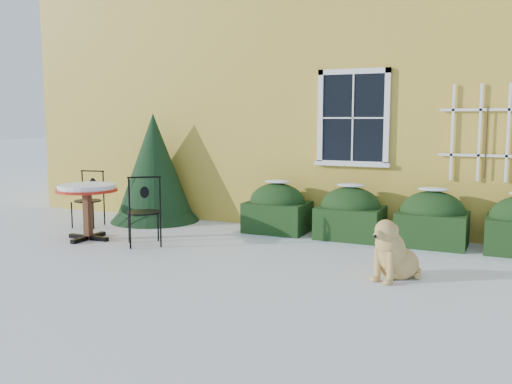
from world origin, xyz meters
The scene contains 8 objects.
ground centered at (0.00, 0.00, 0.00)m, with size 80.00×80.00×0.00m, color white.
house centered at (0.00, 7.00, 3.22)m, with size 12.40×8.40×6.40m.
hedge_row centered at (1.65, 2.55, 0.40)m, with size 4.95×0.80×0.91m.
evergreen_shrub centered at (-2.86, 2.57, 0.83)m, with size 1.70×1.70×2.06m.
bistro_table centered at (-2.87, 0.67, 0.76)m, with size 0.98×0.98×0.91m.
patio_chair_near centered at (-1.76, 0.69, 0.55)m, with size 0.69×0.68×1.10m.
patio_chair_far centered at (-3.65, 1.61, 0.51)m, with size 0.54×0.53×1.01m.
dog centered at (2.12, 0.39, 0.32)m, with size 0.66×0.84×0.79m.
Camera 1 is at (3.44, -6.50, 1.97)m, focal length 40.00 mm.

